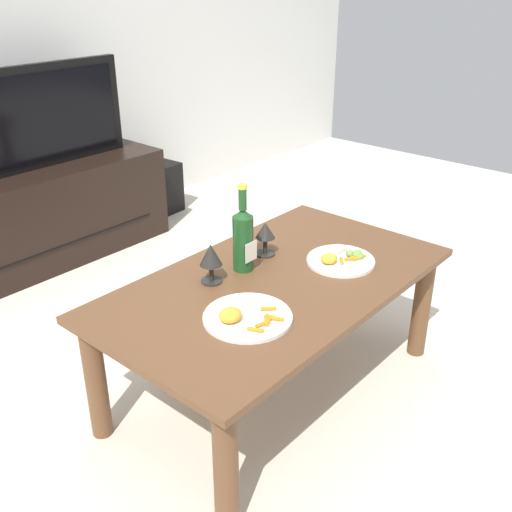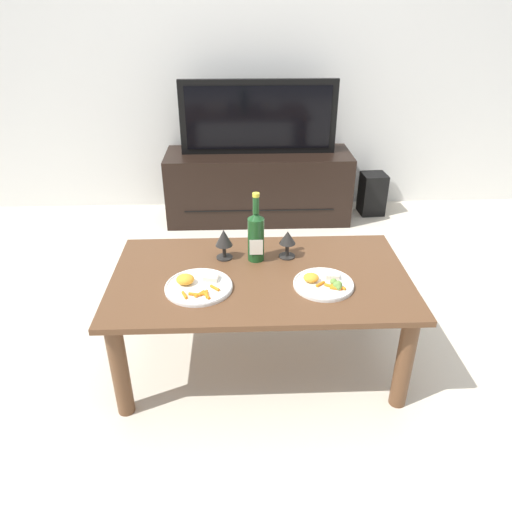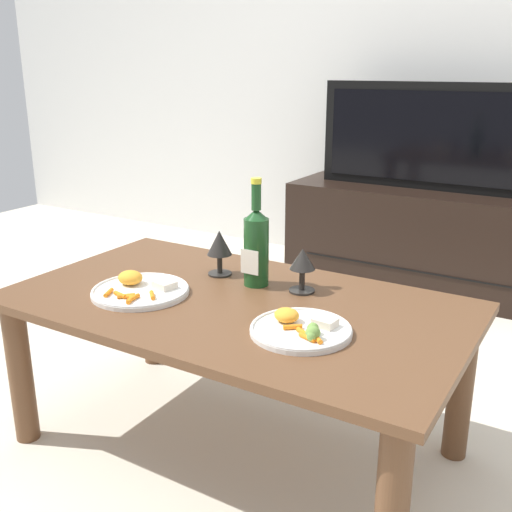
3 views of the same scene
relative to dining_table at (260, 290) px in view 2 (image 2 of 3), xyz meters
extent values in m
plane|color=beige|center=(0.00, 0.00, -0.39)|extent=(6.40, 6.40, 0.00)
cube|color=silver|center=(0.00, 1.97, 0.91)|extent=(6.40, 0.10, 2.60)
cube|color=brown|center=(0.00, 0.00, 0.06)|extent=(1.27, 0.72, 0.03)
cylinder|color=brown|center=(-0.57, -0.29, -0.17)|extent=(0.07, 0.07, 0.44)
cylinder|color=brown|center=(0.57, -0.29, -0.17)|extent=(0.07, 0.07, 0.44)
cylinder|color=brown|center=(-0.57, 0.29, -0.17)|extent=(0.07, 0.07, 0.44)
cylinder|color=brown|center=(0.57, 0.29, -0.17)|extent=(0.07, 0.07, 0.44)
cube|color=black|center=(0.06, 1.65, -0.14)|extent=(1.35, 0.45, 0.51)
cube|color=black|center=(0.06, 1.42, -0.24)|extent=(1.08, 0.01, 0.01)
cube|color=black|center=(0.06, 1.65, 0.37)|extent=(1.10, 0.04, 0.51)
cube|color=black|center=(0.06, 1.63, 0.37)|extent=(1.01, 0.01, 0.43)
cube|color=black|center=(0.95, 1.70, -0.23)|extent=(0.19, 0.19, 0.32)
cylinder|color=#19471E|center=(-0.01, 0.14, 0.18)|extent=(0.07, 0.07, 0.20)
cone|color=#19471E|center=(-0.01, 0.14, 0.29)|extent=(0.07, 0.07, 0.03)
cylinder|color=#19471E|center=(-0.01, 0.14, 0.34)|extent=(0.03, 0.03, 0.08)
cylinder|color=yellow|center=(-0.01, 0.14, 0.39)|extent=(0.03, 0.03, 0.02)
cube|color=silver|center=(-0.01, 0.10, 0.16)|extent=(0.06, 0.00, 0.07)
cylinder|color=black|center=(-0.16, 0.16, 0.08)|extent=(0.07, 0.07, 0.01)
cylinder|color=black|center=(-0.16, 0.16, 0.11)|extent=(0.02, 0.02, 0.06)
cone|color=black|center=(-0.16, 0.16, 0.18)|extent=(0.08, 0.08, 0.08)
cylinder|color=black|center=(0.13, 0.16, 0.08)|extent=(0.07, 0.07, 0.01)
cylinder|color=black|center=(0.13, 0.16, 0.11)|extent=(0.02, 0.02, 0.06)
cone|color=black|center=(0.13, 0.16, 0.18)|extent=(0.07, 0.07, 0.06)
cylinder|color=white|center=(-0.26, -0.10, 0.08)|extent=(0.28, 0.28, 0.01)
torus|color=white|center=(-0.26, -0.10, 0.09)|extent=(0.27, 0.27, 0.01)
ellipsoid|color=orange|center=(-0.31, -0.08, 0.11)|extent=(0.07, 0.07, 0.04)
cube|color=beige|center=(-0.21, -0.05, 0.10)|extent=(0.07, 0.06, 0.02)
cylinder|color=orange|center=(-0.31, -0.17, 0.10)|extent=(0.03, 0.05, 0.01)
cylinder|color=orange|center=(-0.27, -0.17, 0.10)|extent=(0.05, 0.02, 0.01)
cylinder|color=orange|center=(-0.24, -0.17, 0.10)|extent=(0.05, 0.02, 0.01)
cylinder|color=orange|center=(-0.25, -0.16, 0.10)|extent=(0.04, 0.04, 0.01)
cylinder|color=orange|center=(-0.22, -0.18, 0.10)|extent=(0.03, 0.05, 0.01)
cylinder|color=orange|center=(-0.22, -0.17, 0.10)|extent=(0.02, 0.05, 0.01)
cylinder|color=orange|center=(-0.19, -0.12, 0.10)|extent=(0.04, 0.04, 0.01)
cylinder|color=white|center=(0.26, -0.10, 0.08)|extent=(0.25, 0.25, 0.01)
torus|color=white|center=(0.26, -0.10, 0.09)|extent=(0.25, 0.25, 0.01)
ellipsoid|color=orange|center=(0.21, -0.08, 0.11)|extent=(0.06, 0.06, 0.03)
cube|color=beige|center=(0.30, -0.05, 0.10)|extent=(0.06, 0.05, 0.02)
cylinder|color=orange|center=(0.30, -0.14, 0.10)|extent=(0.05, 0.03, 0.01)
cylinder|color=orange|center=(0.32, -0.14, 0.10)|extent=(0.04, 0.04, 0.01)
cylinder|color=orange|center=(0.30, -0.14, 0.10)|extent=(0.04, 0.04, 0.01)
cylinder|color=orange|center=(0.28, -0.13, 0.10)|extent=(0.05, 0.03, 0.01)
cylinder|color=orange|center=(0.24, -0.11, 0.10)|extent=(0.04, 0.04, 0.01)
sphere|color=olive|center=(0.29, -0.11, 0.10)|extent=(0.03, 0.03, 0.03)
sphere|color=olive|center=(0.30, -0.13, 0.10)|extent=(0.03, 0.03, 0.03)
sphere|color=olive|center=(0.31, -0.14, 0.11)|extent=(0.03, 0.03, 0.03)
sphere|color=olive|center=(0.31, -0.15, 0.10)|extent=(0.02, 0.02, 0.02)
camera|label=1|loc=(-1.42, -1.13, 1.05)|focal=41.80mm
camera|label=2|loc=(-0.09, -1.75, 1.14)|focal=33.66mm
camera|label=3|loc=(0.85, -1.30, 0.70)|focal=42.19mm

